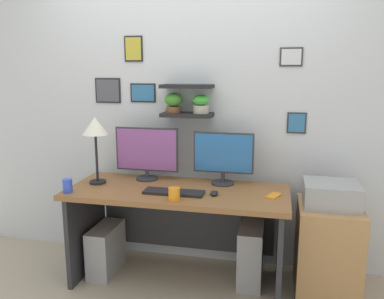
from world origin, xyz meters
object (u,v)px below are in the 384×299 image
object	(u,v)px
coffee_mug	(174,194)
pen_cup	(68,186)
desk_lamp	(95,130)
cell_phone	(274,196)
computer_tower_right	(251,254)
desk	(180,213)
monitor_right	(223,157)
keyboard	(173,192)
drawer_cabinet	(327,249)
computer_mouse	(214,193)
printer	(331,194)
monitor_left	(147,152)
computer_tower_left	(106,249)

from	to	relation	value
coffee_mug	pen_cup	world-z (taller)	pen_cup
desk_lamp	cell_phone	xyz separation A→B (m)	(1.37, -0.03, -0.42)
pen_cup	computer_tower_right	world-z (taller)	pen_cup
desk	monitor_right	world-z (taller)	monitor_right
pen_cup	computer_tower_right	size ratio (longest dim) A/B	0.22
desk_lamp	pen_cup	xyz separation A→B (m)	(-0.11, -0.27, -0.38)
keyboard	drawer_cabinet	world-z (taller)	keyboard
computer_mouse	monitor_right	bearing A→B (deg)	86.02
pen_cup	monitor_right	bearing A→B (deg)	23.33
desk_lamp	printer	size ratio (longest dim) A/B	1.39
monitor_left	computer_tower_right	size ratio (longest dim) A/B	1.13
computer_mouse	computer_tower_right	distance (m)	0.63
cell_phone	monitor_right	bearing A→B (deg)	172.26
desk_lamp	computer_tower_right	size ratio (longest dim) A/B	1.15
monitor_right	computer_tower_left	xyz separation A→B (m)	(-0.92, -0.20, -0.78)
monitor_left	pen_cup	bearing A→B (deg)	-134.26
computer_mouse	pen_cup	bearing A→B (deg)	-170.98
monitor_left	desk_lamp	distance (m)	0.45
desk	coffee_mug	world-z (taller)	coffee_mug
computer_tower_left	coffee_mug	bearing A→B (deg)	-22.16
cell_phone	computer_mouse	bearing A→B (deg)	-148.54
computer_mouse	computer_tower_right	xyz separation A→B (m)	(0.26, 0.19, -0.54)
cell_phone	coffee_mug	world-z (taller)	coffee_mug
monitor_left	computer_tower_left	size ratio (longest dim) A/B	1.30
coffee_mug	printer	xyz separation A→B (m)	(1.07, 0.34, -0.04)
monitor_right	desk_lamp	bearing A→B (deg)	-168.40
monitor_left	desk_lamp	xyz separation A→B (m)	(-0.34, -0.20, 0.20)
desk_lamp	monitor_left	bearing A→B (deg)	30.00
printer	desk_lamp	bearing A→B (deg)	-177.66
coffee_mug	computer_tower_right	world-z (taller)	coffee_mug
monitor_right	printer	world-z (taller)	monitor_right
desk_lamp	pen_cup	size ratio (longest dim) A/B	5.27
pen_cup	coffee_mug	bearing A→B (deg)	-0.38
computer_mouse	cell_phone	bearing A→B (deg)	8.96
computer_mouse	desk_lamp	world-z (taller)	desk_lamp
printer	computer_tower_left	size ratio (longest dim) A/B	0.95
desk	drawer_cabinet	xyz separation A→B (m)	(1.11, 0.04, -0.20)
cell_phone	pen_cup	size ratio (longest dim) A/B	1.40
cell_phone	computer_tower_right	size ratio (longest dim) A/B	0.30
keyboard	computer_tower_right	distance (m)	0.80
desk	computer_tower_right	size ratio (longest dim) A/B	3.60
monitor_left	computer_mouse	world-z (taller)	monitor_left
monitor_left	desk	bearing A→B (deg)	-27.43
desk	drawer_cabinet	world-z (taller)	desk
coffee_mug	pen_cup	size ratio (longest dim) A/B	0.90
computer_tower_right	printer	bearing A→B (deg)	-2.07
printer	computer_tower_left	bearing A→B (deg)	-177.41
cell_phone	printer	distance (m)	0.41
printer	monitor_left	bearing A→B (deg)	174.90
printer	computer_tower_right	xyz separation A→B (m)	(-0.55, 0.02, -0.53)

